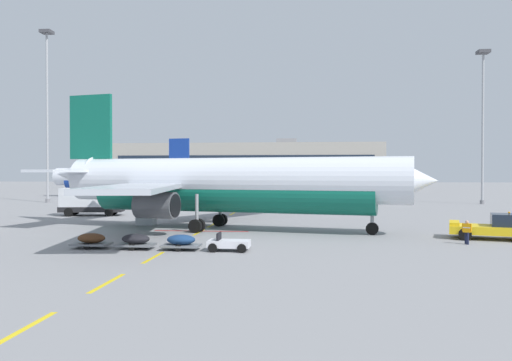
{
  "coord_description": "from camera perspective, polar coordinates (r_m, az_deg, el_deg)",
  "views": [
    {
      "loc": [
        26.87,
        -20.1,
        4.94
      ],
      "look_at": [
        22.34,
        25.02,
        4.22
      ],
      "focal_mm": 35.79,
      "sensor_mm": 36.0,
      "label": 1
    }
  ],
  "objects": [
    {
      "name": "ground_crew_worker",
      "position": [
        37.97,
        22.5,
        -5.21
      ],
      "size": [
        0.54,
        0.47,
        1.65
      ],
      "color": "#191E38",
      "rests_on": "ground"
    },
    {
      "name": "apron_light_mast_near",
      "position": [
        90.99,
        -22.32,
        8.61
      ],
      "size": [
        1.8,
        1.8,
        28.11
      ],
      "color": "slate",
      "rests_on": "ground"
    },
    {
      "name": "terminal_satellite",
      "position": [
        156.33,
        -0.97,
        1.59
      ],
      "size": [
        80.56,
        20.54,
        15.13
      ],
      "color": "#9E998E",
      "rests_on": "ground"
    },
    {
      "name": "fuel_service_truck",
      "position": [
        70.19,
        -16.83,
        -1.81
      ],
      "size": [
        6.07,
        7.07,
        3.14
      ],
      "color": "black",
      "rests_on": "ground"
    },
    {
      "name": "apron_light_mast_far",
      "position": [
        87.51,
        24.02,
        7.4
      ],
      "size": [
        1.8,
        1.8,
        23.92
      ],
      "color": "slate",
      "rests_on": "ground"
    },
    {
      "name": "baggage_train",
      "position": [
        33.39,
        -10.82,
        -6.68
      ],
      "size": [
        11.63,
        1.84,
        1.14
      ],
      "color": "silver",
      "rests_on": "ground"
    },
    {
      "name": "ground",
      "position": [
        61.72,
        18.04,
        -3.72
      ],
      "size": [
        400.0,
        400.0,
        0.0
      ],
      "primitive_type": "plane",
      "color": "gray"
    },
    {
      "name": "uld_cargo_container",
      "position": [
        49.22,
        -12.18,
        -3.93
      ],
      "size": [
        1.65,
        1.61,
        1.6
      ],
      "color": "#B7BCC6",
      "rests_on": "ground"
    },
    {
      "name": "airliner_mid_left",
      "position": [
        105.34,
        -14.85,
        0.22
      ],
      "size": [
        32.67,
        32.09,
        11.48
      ],
      "color": "silver",
      "rests_on": "ground"
    },
    {
      "name": "airliner_foreground",
      "position": [
        43.96,
        -3.57,
        -0.38
      ],
      "size": [
        34.63,
        33.9,
        12.2
      ],
      "color": "silver",
      "rests_on": "ground"
    },
    {
      "name": "ground_power_truck",
      "position": [
        61.28,
        -18.09,
        -2.21
      ],
      "size": [
        7.27,
        3.44,
        3.14
      ],
      "color": "black",
      "rests_on": "ground"
    },
    {
      "name": "catering_truck",
      "position": [
        65.12,
        5.41,
        -1.99
      ],
      "size": [
        2.69,
        7.01,
        3.14
      ],
      "color": "black",
      "rests_on": "ground"
    },
    {
      "name": "apron_paint_markings",
      "position": [
        58.02,
        -3.08,
        -3.97
      ],
      "size": [
        8.0,
        95.51,
        0.01
      ],
      "color": "yellow",
      "rests_on": "ground"
    },
    {
      "name": "pushback_tug",
      "position": [
        41.58,
        25.27,
        -4.75
      ],
      "size": [
        6.52,
        4.33,
        2.08
      ],
      "color": "yellow",
      "rests_on": "ground"
    }
  ]
}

